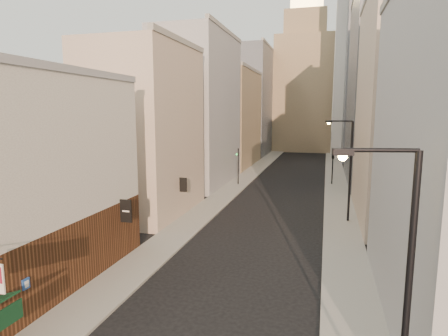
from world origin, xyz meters
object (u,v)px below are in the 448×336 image
white_tower (354,69)px  traffic_light_right (333,157)px  clock_tower (304,80)px  streetlamp_near (400,286)px  traffic_light_left (238,161)px  streetlamp_mid (348,165)px

white_tower → traffic_light_right: (-4.09, -32.77, -14.82)m
clock_tower → streetlamp_near: size_ratio=5.00×
traffic_light_left → streetlamp_mid: bearing=121.2°
streetlamp_near → streetlamp_mid: streetlamp_mid is taller
streetlamp_near → streetlamp_mid: 23.77m
clock_tower → traffic_light_left: (-5.38, -50.17, -14.29)m
traffic_light_left → streetlamp_near: bearing=97.6°
white_tower → clock_tower: bearing=128.2°
clock_tower → traffic_light_right: (6.91, -46.77, -13.84)m
traffic_light_left → traffic_light_right: same height
traffic_light_right → streetlamp_near: bearing=76.8°
streetlamp_mid → traffic_light_right: bearing=95.7°
clock_tower → white_tower: (11.00, -14.00, 0.97)m
white_tower → traffic_light_right: bearing=-97.1°
streetlamp_mid → traffic_light_left: streetlamp_mid is taller
streetlamp_near → traffic_light_left: size_ratio=1.80×
clock_tower → traffic_light_right: 49.26m
streetlamp_mid → traffic_light_right: streetlamp_mid is taller
clock_tower → traffic_light_left: bearing=-96.1°
white_tower → traffic_light_left: white_tower is taller
streetlamp_near → white_tower: bearing=75.8°
traffic_light_right → white_tower: bearing=-112.0°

